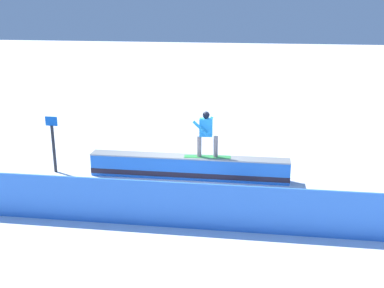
{
  "coord_description": "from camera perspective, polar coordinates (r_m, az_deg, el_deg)",
  "views": [
    {
      "loc": [
        -2.64,
        13.26,
        5.19
      ],
      "look_at": [
        -0.3,
        0.99,
        1.44
      ],
      "focal_mm": 42.16,
      "sensor_mm": 36.0,
      "label": 1
    }
  ],
  "objects": [
    {
      "name": "snowboarder",
      "position": [
        13.93,
        1.83,
        1.46
      ],
      "size": [
        1.48,
        0.49,
        1.46
      ],
      "color": "green",
      "rests_on": "grind_box"
    },
    {
      "name": "grind_box",
      "position": [
        14.36,
        -0.43,
        -3.07
      ],
      "size": [
        6.36,
        0.81,
        0.74
      ],
      "color": "blue",
      "rests_on": "ground_plane"
    },
    {
      "name": "safety_fence",
      "position": [
        11.18,
        -3.87,
        -7.61
      ],
      "size": [
        11.29,
        0.56,
        1.2
      ],
      "primitive_type": "cube",
      "rotation": [
        0.0,
        0.0,
        0.04
      ],
      "color": "#3879E4",
      "rests_on": "ground_plane"
    },
    {
      "name": "trail_marker",
      "position": [
        15.38,
        -17.14,
        0.16
      ],
      "size": [
        0.4,
        0.1,
        1.88
      ],
      "color": "#262628",
      "rests_on": "ground_plane"
    },
    {
      "name": "ground_plane",
      "position": [
        14.48,
        -0.43,
        -4.31
      ],
      "size": [
        120.0,
        120.0,
        0.0
      ],
      "primitive_type": "plane",
      "color": "white"
    }
  ]
}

